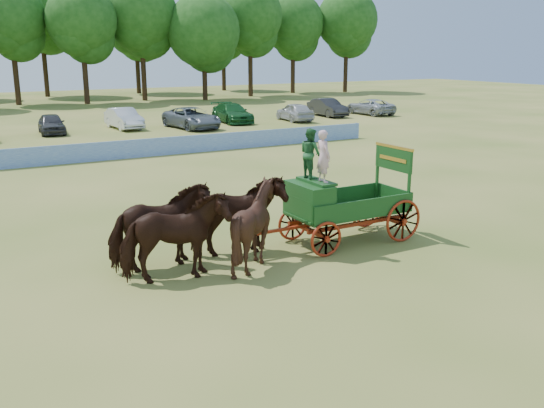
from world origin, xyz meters
The scene contains 9 objects.
ground centered at (0.00, 0.00, 0.00)m, with size 160.00×160.00×0.00m, color #A08E48.
horse_lead_left centered at (-8.82, -1.15, 1.21)m, with size 1.30×2.86×2.41m, color black.
horse_lead_right centered at (-8.82, -0.05, 1.21)m, with size 1.30×2.86×2.41m, color black.
horse_wheel_left centered at (-6.42, -1.15, 1.21)m, with size 1.95×2.19×2.42m, color black.
horse_wheel_right centered at (-6.42, -0.05, 1.21)m, with size 1.30×2.86×2.41m, color black.
farm_dray centered at (-3.46, -0.57, 1.64)m, with size 6.00×2.00×3.73m.
sponsor_banner centered at (-1.00, 18.00, 0.53)m, with size 26.00×0.08×1.05m, color #204BAF.
parked_cars centered at (0.42, 29.96, 0.77)m, with size 50.84×7.91×1.62m.
treeline centered at (-2.07, 60.17, 9.61)m, with size 91.85×24.19×15.87m.
Camera 1 is at (-14.14, -15.72, 6.06)m, focal length 40.00 mm.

